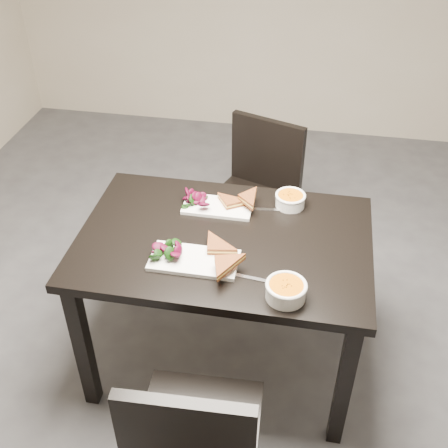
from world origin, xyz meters
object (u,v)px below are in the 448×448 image
object	(u,v)px
plate_near	(194,260)
soup_bowl_near	(286,290)
plate_far	(218,207)
soup_bowl_far	(290,199)
table	(224,256)
chair_near	(194,439)
chair_far	(257,188)

from	to	relation	value
plate_near	soup_bowl_near	bearing A→B (deg)	-19.44
plate_far	soup_bowl_far	world-z (taller)	soup_bowl_far
table	soup_bowl_near	distance (m)	0.43
soup_bowl_near	soup_bowl_far	xyz separation A→B (m)	(-0.03, 0.58, -0.00)
table	chair_near	xyz separation A→B (m)	(0.04, -0.75, -0.17)
table	soup_bowl_far	bearing A→B (deg)	48.32
plate_far	soup_bowl_far	bearing A→B (deg)	13.99
plate_near	soup_bowl_far	distance (m)	0.56
table	soup_bowl_near	xyz separation A→B (m)	(0.28, -0.30, 0.14)
chair_near	plate_far	xyz separation A→B (m)	(-0.10, 0.95, 0.27)
soup_bowl_near	soup_bowl_far	world-z (taller)	soup_bowl_near
plate_near	plate_far	distance (m)	0.37
chair_near	plate_near	distance (m)	0.65
soup_bowl_near	plate_far	world-z (taller)	soup_bowl_near
chair_near	plate_near	xyz separation A→B (m)	(-0.12, 0.58, 0.27)
soup_bowl_far	chair_far	bearing A→B (deg)	112.16
table	plate_far	bearing A→B (deg)	108.07
chair_near	soup_bowl_near	xyz separation A→B (m)	(0.24, 0.45, 0.30)
chair_near	plate_far	distance (m)	0.99
chair_near	chair_far	size ratio (longest dim) A/B	1.00
table	chair_far	distance (m)	0.80
plate_near	plate_far	size ratio (longest dim) A/B	1.14
chair_near	plate_far	size ratio (longest dim) A/B	2.82
chair_near	soup_bowl_near	world-z (taller)	chair_near
chair_near	soup_bowl_near	bearing A→B (deg)	59.03
plate_far	soup_bowl_far	distance (m)	0.32
chair_far	plate_near	xyz separation A→B (m)	(-0.13, -0.95, 0.27)
plate_near	plate_far	xyz separation A→B (m)	(0.02, 0.37, -0.00)
chair_far	plate_near	distance (m)	1.00
soup_bowl_near	plate_near	bearing A→B (deg)	160.56
chair_near	soup_bowl_near	distance (m)	0.59
chair_near	chair_far	bearing A→B (deg)	87.35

